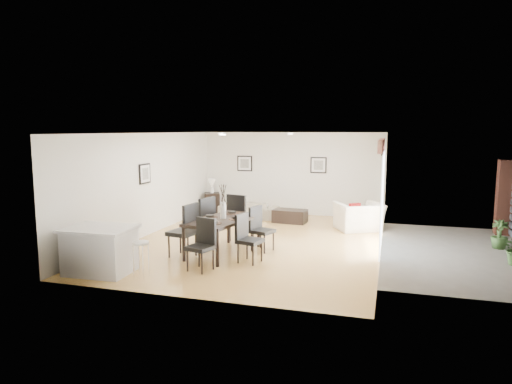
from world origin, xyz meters
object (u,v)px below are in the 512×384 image
(coffee_table, at_px, (290,216))
(side_table, at_px, (212,202))
(sofa, at_px, (249,209))
(armchair, at_px, (359,217))
(dining_chair_foot, at_px, (239,215))
(bar_stool, at_px, (141,247))
(dining_chair_wnear, at_px, (186,227))
(kitchen_island, at_px, (100,250))
(dining_table, at_px, (223,222))
(dining_chair_wfar, at_px, (203,219))
(dining_chair_head, at_px, (203,241))
(dining_chair_enear, at_px, (246,235))
(dining_chair_efar, at_px, (259,226))

(coffee_table, relative_size, side_table, 1.50)
(sofa, height_order, armchair, armchair)
(dining_chair_foot, height_order, bar_stool, dining_chair_foot)
(dining_chair_wnear, height_order, dining_chair_foot, dining_chair_foot)
(side_table, relative_size, kitchen_island, 0.49)
(kitchen_island, bearing_deg, coffee_table, 64.21)
(armchair, relative_size, dining_table, 0.56)
(dining_table, distance_m, dining_chair_wfar, 0.82)
(dining_chair_head, xyz_separation_m, bar_stool, (-0.95, -0.77, 0.01))
(dining_chair_enear, height_order, coffee_table, dining_chair_enear)
(dining_table, height_order, bar_stool, dining_table)
(armchair, height_order, dining_chair_efar, dining_chair_efar)
(dining_chair_wfar, distance_m, kitchen_island, 2.69)
(dining_chair_wnear, height_order, dining_chair_wfar, dining_chair_wfar)
(armchair, height_order, dining_chair_head, dining_chair_head)
(sofa, bearing_deg, dining_chair_wnear, 92.58)
(bar_stool, bearing_deg, dining_chair_head, 39.05)
(side_table, bearing_deg, dining_chair_wfar, -70.49)
(dining_chair_wfar, relative_size, side_table, 1.83)
(dining_chair_wfar, bearing_deg, dining_chair_foot, 157.09)
(dining_chair_head, relative_size, side_table, 1.58)
(dining_table, bearing_deg, dining_chair_enear, -22.62)
(dining_chair_wnear, height_order, bar_stool, dining_chair_wnear)
(dining_chair_efar, height_order, bar_stool, dining_chair_efar)
(sofa, relative_size, dining_chair_head, 1.78)
(dining_table, bearing_deg, coffee_table, 91.18)
(dining_chair_enear, bearing_deg, armchair, -14.78)
(dining_table, xyz_separation_m, dining_chair_foot, (-0.03, 1.20, -0.06))
(dining_table, height_order, dining_chair_wfar, dining_chair_wfar)
(sofa, xyz_separation_m, dining_table, (0.73, -4.23, 0.46))
(dining_chair_wnear, bearing_deg, dining_table, 136.67)
(dining_chair_enear, xyz_separation_m, coffee_table, (-0.00, 4.32, -0.38))
(dining_chair_wfar, bearing_deg, dining_chair_head, 41.32)
(side_table, bearing_deg, dining_chair_foot, -58.79)
(coffee_table, bearing_deg, armchair, -9.34)
(dining_chair_foot, relative_size, side_table, 1.83)
(dining_table, bearing_deg, armchair, 61.89)
(dining_chair_efar, bearing_deg, dining_table, 146.00)
(dining_chair_efar, distance_m, bar_stool, 2.97)
(coffee_table, bearing_deg, dining_chair_wfar, -107.54)
(dining_table, distance_m, dining_chair_enear, 0.85)
(armchair, distance_m, dining_chair_wnear, 5.17)
(dining_chair_wnear, bearing_deg, coffee_table, 172.57)
(dining_chair_efar, xyz_separation_m, dining_chair_head, (-0.67, -1.73, 0.00))
(dining_chair_wfar, xyz_separation_m, kitchen_island, (-1.14, -2.43, -0.21))
(kitchen_island, bearing_deg, bar_stool, -2.52)
(dining_chair_efar, distance_m, dining_chair_head, 1.85)
(dining_chair_enear, bearing_deg, dining_chair_efar, 13.45)
(dining_table, height_order, coffee_table, dining_table)
(dining_chair_head, xyz_separation_m, side_table, (-2.26, 6.06, -0.25))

